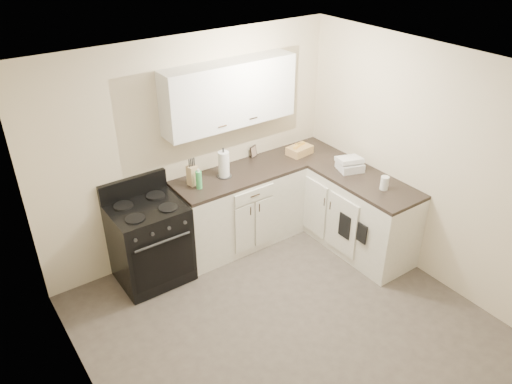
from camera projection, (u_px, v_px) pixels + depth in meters
floor at (288, 328)px, 4.89m from camera, size 3.60×3.60×0.00m
ceiling at (300, 79)px, 3.64m from camera, size 3.60×3.60×0.00m
wall_back at (192, 149)px, 5.54m from camera, size 3.60×0.00×3.60m
wall_right at (429, 167)px, 5.17m from camera, size 0.00×3.60×3.60m
wall_left at (86, 306)px, 3.37m from camera, size 0.00×3.60×3.60m
wall_front at (481, 357)px, 2.99m from camera, size 3.60×0.00×3.60m
base_cabinets_back at (240, 210)px, 5.94m from camera, size 1.55×0.60×0.90m
base_cabinets_right at (343, 206)px, 6.02m from camera, size 0.60×1.90×0.90m
countertop_back at (239, 175)px, 5.71m from camera, size 1.55×0.60×0.04m
countertop_right at (347, 171)px, 5.78m from camera, size 0.60×1.90×0.04m
upper_cabinets at (230, 94)px, 5.35m from camera, size 1.55×0.30×0.70m
stove at (150, 243)px, 5.34m from camera, size 0.75×0.64×0.91m
knife_block at (193, 175)px, 5.42m from camera, size 0.12×0.11×0.22m
paper_towel at (224, 164)px, 5.56m from camera, size 0.16×0.16×0.30m
soap_bottle at (199, 180)px, 5.35m from camera, size 0.09×0.09×0.20m
picture_frame at (253, 152)px, 6.04m from camera, size 0.12×0.07×0.14m
wicker_basket at (300, 150)px, 6.12m from camera, size 0.32×0.24×0.10m
countertop_grill at (350, 166)px, 5.75m from camera, size 0.33×0.32×0.10m
glass_jar at (384, 183)px, 5.35m from camera, size 0.11×0.11×0.15m
oven_mitt_near at (362, 233)px, 5.39m from camera, size 0.02×0.13×0.23m
oven_mitt_far at (345, 226)px, 5.59m from camera, size 0.02×0.17×0.29m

